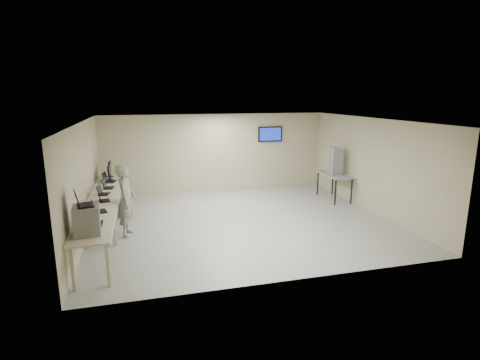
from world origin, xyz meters
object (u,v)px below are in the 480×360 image
object	(u,v)px
workbench	(103,202)
side_table	(334,176)
soldier	(126,200)
equipment_box	(87,220)

from	to	relation	value
workbench	side_table	distance (m)	7.33
soldier	side_table	world-z (taller)	soldier
soldier	side_table	bearing A→B (deg)	-69.41
workbench	side_table	size ratio (longest dim) A/B	4.14
workbench	equipment_box	distance (m)	2.44
workbench	equipment_box	xyz separation A→B (m)	(-0.06, -2.41, 0.35)
equipment_box	side_table	xyz separation A→B (m)	(7.25, 3.86, -0.38)
equipment_box	side_table	bearing A→B (deg)	23.07
equipment_box	soldier	size ratio (longest dim) A/B	0.30
equipment_box	workbench	bearing A→B (deg)	83.57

